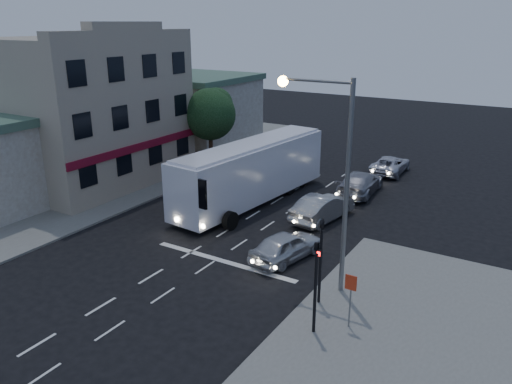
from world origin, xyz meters
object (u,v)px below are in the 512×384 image
Objects in this scene: car_sedan_a at (322,208)px; traffic_signal_main at (321,252)px; traffic_signal_side at (316,277)px; regulatory_sign at (351,292)px; tour_bus at (252,170)px; streetlight at (333,163)px; car_suv at (286,246)px; car_sedan_c at (390,165)px; street_tree at (210,112)px; car_sedan_b at (360,183)px.

traffic_signal_main is at bearing 122.11° from car_sedan_a.
regulatory_sign is at bearing 43.92° from traffic_signal_side.
streetlight is (8.61, -7.73, 3.60)m from tour_bus.
car_suv is 17.30m from car_sedan_c.
street_tree reaches higher than traffic_signal_main.
streetlight is at bearing -39.51° from street_tree.
street_tree is (-15.55, 12.82, -1.23)m from streetlight.
tour_bus is 12.75m from traffic_signal_main.
traffic_signal_side is at bearing -136.08° from regulatory_sign.
traffic_signal_side reaches higher than car_suv.
tour_bus is 3.19× the size of traffic_signal_side.
street_tree is at bearing -15.85° from car_sedan_a.
regulatory_sign is at bearing 128.16° from car_sedan_a.
regulatory_sign is at bearing 105.20° from car_sedan_b.
street_tree is at bearing 149.18° from tour_bus.
traffic_signal_side is (9.57, -11.13, 0.29)m from tour_bus.
tour_bus is at bearing -34.45° from car_suv.
car_suv is at bearing 104.73° from car_sedan_a.
regulatory_sign is (1.00, 0.96, -0.82)m from traffic_signal_side.
street_tree is at bearing 138.92° from regulatory_sign.
car_sedan_c is at bearing 99.95° from traffic_signal_side.
car_sedan_a is 9.40m from streetlight.
car_sedan_a is at bearing -71.81° from car_suv.
car_sedan_a reaches higher than car_sedan_c.
tour_bus is 2.76× the size of car_sedan_a.
street_tree reaches higher than car_sedan_a.
regulatory_sign is (5.39, -9.65, 0.82)m from car_sedan_a.
street_tree is (-12.34, -0.14, 3.73)m from car_sedan_b.
traffic_signal_side is 1.86× the size of regulatory_sign.
regulatory_sign is 0.35× the size of street_tree.
regulatory_sign is at bearing -41.08° from street_tree.
traffic_signal_main reaches higher than tour_bus.
car_sedan_a is 2.15× the size of regulatory_sign.
car_sedan_c is 19.79m from streetlight.
streetlight is at bearing 97.81° from car_sedan_c.
car_sedan_b is (0.22, 5.75, -0.01)m from car_sedan_a.
car_sedan_c is 2.16× the size of regulatory_sign.
tour_bus is 12.61m from car_sedan_c.
tour_bus is 14.68m from regulatory_sign.
car_sedan_a is 13.86m from street_tree.
tour_bus is 2.75× the size of car_sedan_c.
traffic_signal_main is (3.13, -3.02, 1.71)m from car_suv.
car_sedan_b is 14.89m from traffic_signal_main.
car_suv reaches higher than car_sedan_c.
car_suv is 1.02× the size of traffic_signal_side.
car_suv is at bearing 140.08° from regulatory_sign.
car_sedan_b is 5.94m from car_sedan_c.
street_tree is at bearing 135.50° from traffic_signal_side.
traffic_signal_side is (3.83, -5.00, 1.71)m from car_suv.
traffic_signal_main is at bearing -79.80° from streetlight.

